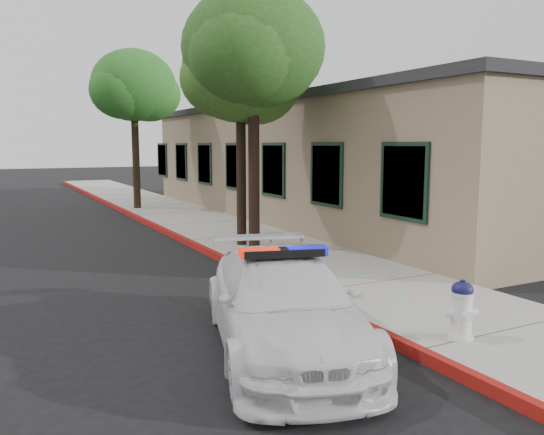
{
  "coord_description": "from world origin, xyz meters",
  "views": [
    {
      "loc": [
        -4.71,
        -8.03,
        2.74
      ],
      "look_at": [
        0.99,
        2.9,
        1.08
      ],
      "focal_mm": 36.11,
      "sensor_mm": 36.0,
      "label": 1
    }
  ],
  "objects": [
    {
      "name": "ground",
      "position": [
        0.0,
        0.0,
        0.0
      ],
      "size": [
        120.0,
        120.0,
        0.0
      ],
      "primitive_type": "plane",
      "color": "black",
      "rests_on": "ground"
    },
    {
      "name": "sidewalk",
      "position": [
        1.6,
        3.0,
        0.07
      ],
      "size": [
        3.2,
        60.0,
        0.15
      ],
      "primitive_type": "cube",
      "color": "gray",
      "rests_on": "ground"
    },
    {
      "name": "red_curb",
      "position": [
        0.06,
        3.0,
        0.08
      ],
      "size": [
        0.14,
        60.0,
        0.16
      ],
      "primitive_type": "cube",
      "color": "#9F1711",
      "rests_on": "ground"
    },
    {
      "name": "clapboard_building",
      "position": [
        6.69,
        9.0,
        2.13
      ],
      "size": [
        7.3,
        20.89,
        4.24
      ],
      "color": "#877C59",
      "rests_on": "ground"
    },
    {
      "name": "police_car",
      "position": [
        -1.33,
        -1.87,
        0.64
      ],
      "size": [
        3.01,
        4.72,
        1.39
      ],
      "rotation": [
        0.0,
        0.0,
        -0.3
      ],
      "color": "silver",
      "rests_on": "ground"
    },
    {
      "name": "fire_hydrant",
      "position": [
        0.79,
        -2.95,
        0.55
      ],
      "size": [
        0.46,
        0.4,
        0.81
      ],
      "rotation": [
        0.0,
        0.0,
        -0.35
      ],
      "color": "silver",
      "rests_on": "sidewalk"
    },
    {
      "name": "street_tree_near",
      "position": [
        1.18,
        4.2,
        4.89
      ],
      "size": [
        3.52,
        3.48,
        6.35
      ],
      "rotation": [
        0.0,
        0.0,
        0.16
      ],
      "color": "black",
      "rests_on": "sidewalk"
    },
    {
      "name": "street_tree_mid",
      "position": [
        1.1,
        4.8,
        4.39
      ],
      "size": [
        3.2,
        2.95,
        5.62
      ],
      "rotation": [
        0.0,
        0.0,
        -0.31
      ],
      "color": "black",
      "rests_on": "sidewalk"
    },
    {
      "name": "street_tree_far",
      "position": [
        0.73,
        14.24,
        4.92
      ],
      "size": [
        3.66,
        3.35,
        6.35
      ],
      "rotation": [
        0.0,
        0.0,
        -0.36
      ],
      "color": "black",
      "rests_on": "sidewalk"
    }
  ]
}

